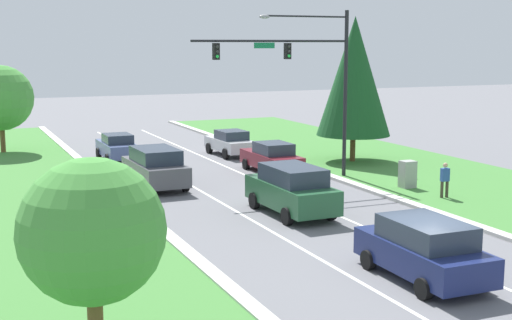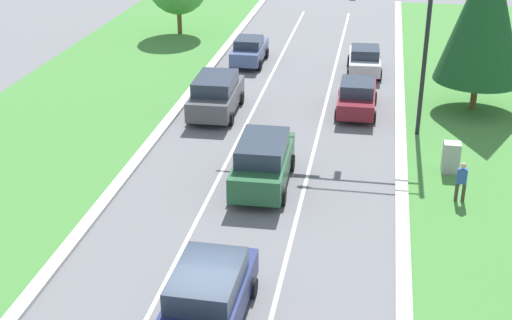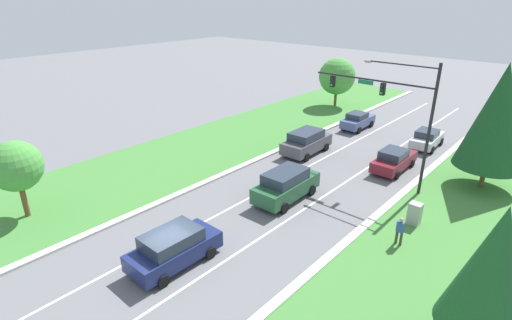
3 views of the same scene
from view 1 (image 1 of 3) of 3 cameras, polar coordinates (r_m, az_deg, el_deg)
ground_plane at (r=22.19m, az=13.34°, el=-9.44°), size 160.00×160.00×0.00m
curb_strip_left at (r=19.46m, az=-0.40°, el=-11.65°), size 0.50×90.00×0.15m
lane_stripe_inner_left at (r=21.20m, az=9.38°, el=-10.19°), size 0.14×81.00×0.01m
lane_stripe_inner_right at (r=23.27m, az=16.94°, el=-8.70°), size 0.14×81.00×0.01m
traffic_signal_mast at (r=36.54m, az=4.00°, el=7.34°), size 8.57×0.41×8.73m
navy_suv at (r=22.06m, az=13.27°, el=-6.95°), size 2.28×4.72×1.86m
graphite_suv at (r=35.36m, az=-8.06°, el=-0.58°), size 2.38×4.98×1.99m
silver_sedan at (r=45.23m, az=-2.07°, el=1.40°), size 2.15×4.37×1.62m
forest_suv at (r=29.58m, az=2.87°, el=-2.36°), size 2.29×5.05×2.06m
slate_blue_sedan at (r=43.89m, az=-11.05°, el=1.02°), size 1.96×4.29×1.66m
burgundy_sedan at (r=39.16m, az=1.28°, el=0.19°), size 2.06×4.70×1.69m
utility_cabinet at (r=35.52m, az=12.03°, el=-1.18°), size 0.70×0.60×1.40m
pedestrian at (r=33.55m, az=14.87°, el=-1.48°), size 0.40×0.27×1.69m
conifer_near_right_tree at (r=42.54m, az=7.87°, el=6.65°), size 4.36×4.36×8.62m
oak_near_left_tree at (r=14.57m, az=-12.98°, el=-5.66°), size 2.97×2.97×4.83m
oak_far_left_tree at (r=48.66m, az=-19.77°, el=4.69°), size 4.20×4.20×5.70m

